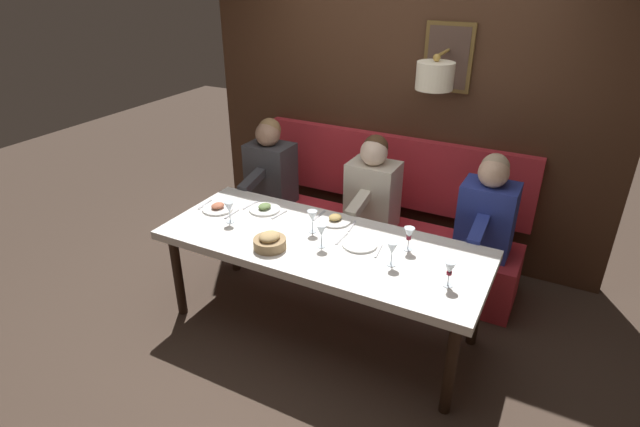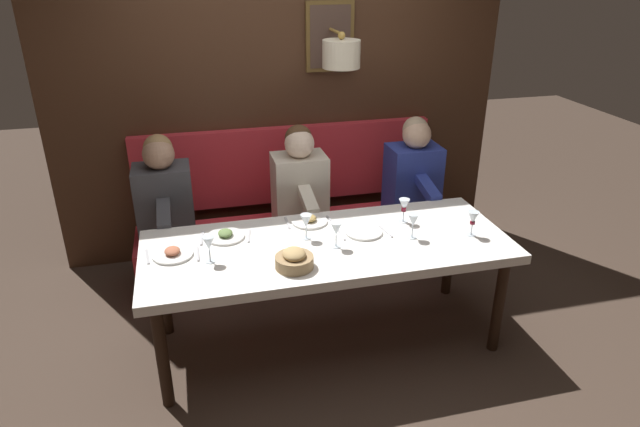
% 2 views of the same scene
% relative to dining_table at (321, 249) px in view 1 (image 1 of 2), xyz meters
% --- Properties ---
extents(ground_plane, '(12.00, 12.00, 0.00)m').
position_rel_dining_table_xyz_m(ground_plane, '(0.00, 0.00, -0.67)').
color(ground_plane, '#423328').
extents(dining_table, '(0.90, 2.27, 0.74)m').
position_rel_dining_table_xyz_m(dining_table, '(0.00, 0.00, 0.00)').
color(dining_table, white).
rests_on(dining_table, ground_plane).
extents(banquette_bench, '(0.52, 2.47, 0.45)m').
position_rel_dining_table_xyz_m(banquette_bench, '(0.89, 0.00, -0.45)').
color(banquette_bench, red).
rests_on(banquette_bench, ground_plane).
extents(back_wall_panel, '(0.59, 3.67, 2.90)m').
position_rel_dining_table_xyz_m(back_wall_panel, '(1.46, -0.01, 0.70)').
color(back_wall_panel, '#422819').
rests_on(back_wall_panel, ground_plane).
extents(diner_nearest, '(0.60, 0.40, 0.79)m').
position_rel_dining_table_xyz_m(diner_nearest, '(0.88, -0.93, 0.14)').
color(diner_nearest, '#283893').
rests_on(diner_nearest, banquette_bench).
extents(diner_near, '(0.60, 0.40, 0.79)m').
position_rel_dining_table_xyz_m(diner_near, '(0.88, -0.01, 0.14)').
color(diner_near, beige).
rests_on(diner_near, banquette_bench).
extents(diner_middle, '(0.60, 0.40, 0.79)m').
position_rel_dining_table_xyz_m(diner_middle, '(0.88, 0.98, 0.14)').
color(diner_middle, '#3D3D42').
rests_on(diner_middle, banquette_bench).
extents(place_setting_0, '(0.24, 0.33, 0.05)m').
position_rel_dining_table_xyz_m(place_setting_0, '(0.22, 0.61, 0.08)').
color(place_setting_0, white).
rests_on(place_setting_0, dining_table).
extents(place_setting_1, '(0.24, 0.32, 0.05)m').
position_rel_dining_table_xyz_m(place_setting_1, '(0.31, 0.04, 0.08)').
color(place_setting_1, white).
rests_on(place_setting_1, dining_table).
extents(place_setting_2, '(0.24, 0.32, 0.01)m').
position_rel_dining_table_xyz_m(place_setting_2, '(0.07, -0.26, 0.07)').
color(place_setting_2, white).
rests_on(place_setting_2, dining_table).
extents(place_setting_3, '(0.24, 0.32, 0.05)m').
position_rel_dining_table_xyz_m(place_setting_3, '(0.06, 0.93, 0.08)').
color(place_setting_3, white).
rests_on(place_setting_3, dining_table).
extents(wine_glass_0, '(0.07, 0.07, 0.16)m').
position_rel_dining_table_xyz_m(wine_glass_0, '(-0.12, -0.91, 0.18)').
color(wine_glass_0, silver).
rests_on(wine_glass_0, dining_table).
extents(wine_glass_1, '(0.07, 0.07, 0.16)m').
position_rel_dining_table_xyz_m(wine_glass_1, '(0.17, -0.56, 0.18)').
color(wine_glass_1, silver).
rests_on(wine_glass_1, dining_table).
extents(wine_glass_2, '(0.07, 0.07, 0.16)m').
position_rel_dining_table_xyz_m(wine_glass_2, '(-0.07, -0.04, 0.18)').
color(wine_glass_2, silver).
rests_on(wine_glass_2, dining_table).
extents(wine_glass_3, '(0.07, 0.07, 0.16)m').
position_rel_dining_table_xyz_m(wine_glass_3, '(0.09, 0.12, 0.18)').
color(wine_glass_3, silver).
rests_on(wine_glass_3, dining_table).
extents(wine_glass_4, '(0.07, 0.07, 0.16)m').
position_rel_dining_table_xyz_m(wine_glass_4, '(-0.06, -0.53, 0.18)').
color(wine_glass_4, silver).
rests_on(wine_glass_4, dining_table).
extents(wine_glass_5, '(0.07, 0.07, 0.16)m').
position_rel_dining_table_xyz_m(wine_glass_5, '(-0.07, 0.72, 0.18)').
color(wine_glass_5, silver).
rests_on(wine_glass_5, dining_table).
extents(bread_bowl, '(0.22, 0.22, 0.12)m').
position_rel_dining_table_xyz_m(bread_bowl, '(-0.24, 0.26, 0.11)').
color(bread_bowl, '#9E7F56').
rests_on(bread_bowl, dining_table).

